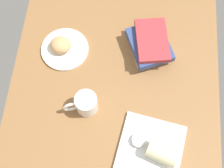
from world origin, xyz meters
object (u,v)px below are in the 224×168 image
at_px(breakfast_wrap, 162,153).
at_px(coffee_mug, 85,104).
at_px(sauce_cup, 139,140).
at_px(square_plate, 150,149).
at_px(book_stack, 150,44).
at_px(scone_pastry, 61,45).
at_px(round_plate, 65,49).

height_order(breakfast_wrap, coffee_mug, coffee_mug).
bearing_deg(sauce_cup, square_plate, -117.09).
bearing_deg(book_stack, scone_pastry, 95.47).
height_order(square_plate, breakfast_wrap, breakfast_wrap).
bearing_deg(round_plate, breakfast_wrap, -134.11).
bearing_deg(coffee_mug, breakfast_wrap, -118.43).
height_order(round_plate, book_stack, book_stack).
distance_m(sauce_cup, breakfast_wrap, 0.10).
height_order(scone_pastry, book_stack, book_stack).
bearing_deg(round_plate, sauce_cup, -137.33).
bearing_deg(square_plate, scone_pastry, 45.47).
bearing_deg(sauce_cup, scone_pastry, 43.67).
bearing_deg(coffee_mug, round_plate, 26.41).
height_order(round_plate, sauce_cup, sauce_cup).
bearing_deg(breakfast_wrap, coffee_mug, 81.34).
distance_m(scone_pastry, book_stack, 0.39).
relative_size(square_plate, book_stack, 1.01).
xyz_separation_m(square_plate, breakfast_wrap, (-0.02, -0.04, 0.04)).
distance_m(sauce_cup, book_stack, 0.42).
bearing_deg(scone_pastry, coffee_mug, -151.30).
xyz_separation_m(round_plate, scone_pastry, (0.00, 0.01, 0.04)).
relative_size(square_plate, coffee_mug, 1.79).
relative_size(sauce_cup, coffee_mug, 0.41).
distance_m(scone_pastry, sauce_cup, 0.53).
relative_size(scone_pastry, breakfast_wrap, 0.79).
height_order(breakfast_wrap, book_stack, book_stack).
bearing_deg(round_plate, book_stack, -84.11).
distance_m(sauce_cup, coffee_mug, 0.26).
bearing_deg(scone_pastry, book_stack, -84.53).
xyz_separation_m(scone_pastry, square_plate, (-0.41, -0.42, -0.03)).
distance_m(breakfast_wrap, book_stack, 0.47).
xyz_separation_m(square_plate, coffee_mug, (0.15, 0.28, 0.04)).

